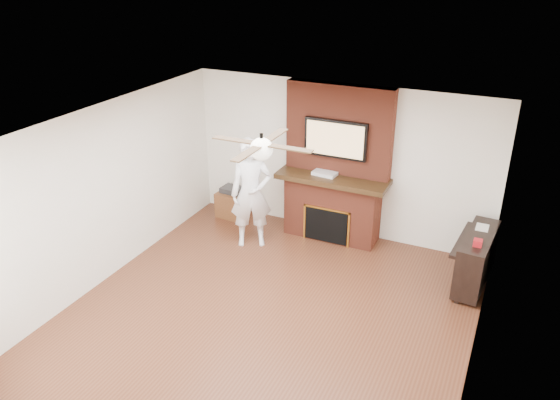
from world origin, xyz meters
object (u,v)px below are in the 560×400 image
at_px(person, 251,193).
at_px(piano, 476,258).
at_px(side_table, 233,202).
at_px(fireplace, 335,179).

relative_size(person, piano, 1.43).
relative_size(side_table, piano, 0.44).
height_order(fireplace, piano, fireplace).
xyz_separation_m(side_table, piano, (4.16, -0.50, 0.18)).
relative_size(fireplace, piano, 2.03).
bearing_deg(person, piano, -24.46).
distance_m(fireplace, person, 1.36).
bearing_deg(fireplace, person, -142.26).
bearing_deg(person, fireplace, 8.82).
height_order(fireplace, side_table, fireplace).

